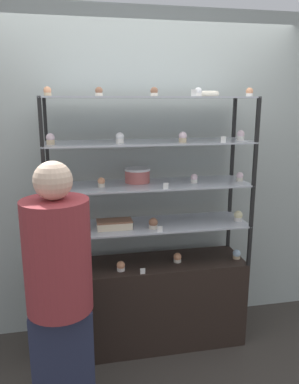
% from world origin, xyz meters
% --- Properties ---
extents(ground_plane, '(20.00, 20.00, 0.00)m').
position_xyz_m(ground_plane, '(0.00, 0.00, 0.00)').
color(ground_plane, '#38332D').
extents(back_wall, '(8.00, 0.05, 2.60)m').
position_xyz_m(back_wall, '(0.00, 0.35, 1.30)').
color(back_wall, '#A8B2AD').
rests_on(back_wall, ground_plane).
extents(display_base, '(1.48, 0.42, 0.69)m').
position_xyz_m(display_base, '(0.00, 0.00, 0.34)').
color(display_base, black).
rests_on(display_base, ground_plane).
extents(display_riser_lower, '(1.48, 0.42, 0.31)m').
position_xyz_m(display_riser_lower, '(0.00, 0.00, 0.98)').
color(display_riser_lower, black).
rests_on(display_riser_lower, display_base).
extents(display_riser_middle, '(1.48, 0.42, 0.31)m').
position_xyz_m(display_riser_middle, '(0.00, 0.00, 1.29)').
color(display_riser_middle, black).
rests_on(display_riser_middle, display_riser_lower).
extents(display_riser_upper, '(1.48, 0.42, 0.31)m').
position_xyz_m(display_riser_upper, '(0.00, 0.00, 1.60)').
color(display_riser_upper, black).
rests_on(display_riser_upper, display_riser_middle).
extents(display_riser_top, '(1.48, 0.42, 0.31)m').
position_xyz_m(display_riser_top, '(0.00, 0.00, 1.91)').
color(display_riser_top, black).
rests_on(display_riser_top, display_riser_upper).
extents(layer_cake_centerpiece, '(0.19, 0.19, 0.11)m').
position_xyz_m(layer_cake_centerpiece, '(-0.08, 0.07, 1.36)').
color(layer_cake_centerpiece, '#C66660').
rests_on(layer_cake_centerpiece, display_riser_middle).
extents(sheet_cake_frosted, '(0.26, 0.13, 0.06)m').
position_xyz_m(sheet_cake_frosted, '(-0.27, -0.05, 1.03)').
color(sheet_cake_frosted, beige).
rests_on(sheet_cake_frosted, display_riser_lower).
extents(cupcake_0, '(0.06, 0.06, 0.07)m').
position_xyz_m(cupcake_0, '(-0.69, -0.05, 0.72)').
color(cupcake_0, beige).
rests_on(cupcake_0, display_base).
extents(cupcake_1, '(0.06, 0.06, 0.07)m').
position_xyz_m(cupcake_1, '(-0.23, -0.10, 0.72)').
color(cupcake_1, white).
rests_on(cupcake_1, display_base).
extents(cupcake_2, '(0.06, 0.06, 0.07)m').
position_xyz_m(cupcake_2, '(0.21, -0.03, 0.72)').
color(cupcake_2, beige).
rests_on(cupcake_2, display_base).
extents(cupcake_3, '(0.06, 0.06, 0.07)m').
position_xyz_m(cupcake_3, '(0.69, -0.06, 0.72)').
color(cupcake_3, '#CCB28C').
rests_on(cupcake_3, display_base).
extents(price_tag_0, '(0.04, 0.00, 0.04)m').
position_xyz_m(price_tag_0, '(-0.09, -0.19, 0.71)').
color(price_tag_0, white).
rests_on(price_tag_0, display_base).
extents(cupcake_4, '(0.07, 0.07, 0.08)m').
position_xyz_m(cupcake_4, '(-0.68, -0.10, 1.04)').
color(cupcake_4, '#CCB28C').
rests_on(cupcake_4, display_riser_lower).
extents(cupcake_5, '(0.07, 0.07, 0.08)m').
position_xyz_m(cupcake_5, '(0.01, -0.10, 1.04)').
color(cupcake_5, beige).
rests_on(cupcake_5, display_riser_lower).
extents(cupcake_6, '(0.07, 0.07, 0.08)m').
position_xyz_m(cupcake_6, '(0.69, -0.05, 1.04)').
color(cupcake_6, white).
rests_on(cupcake_6, display_riser_lower).
extents(price_tag_1, '(0.04, 0.00, 0.04)m').
position_xyz_m(price_tag_1, '(0.04, -0.19, 1.02)').
color(price_tag_1, white).
rests_on(price_tag_1, display_riser_lower).
extents(cupcake_7, '(0.05, 0.05, 0.07)m').
position_xyz_m(cupcake_7, '(-0.69, -0.06, 1.34)').
color(cupcake_7, '#CCB28C').
rests_on(cupcake_7, display_riser_middle).
extents(cupcake_8, '(0.05, 0.05, 0.07)m').
position_xyz_m(cupcake_8, '(-0.35, -0.04, 1.34)').
color(cupcake_8, beige).
rests_on(cupcake_8, display_riser_middle).
extents(cupcake_9, '(0.05, 0.05, 0.07)m').
position_xyz_m(cupcake_9, '(0.33, -0.04, 1.34)').
color(cupcake_9, white).
rests_on(cupcake_9, display_riser_middle).
extents(cupcake_10, '(0.05, 0.05, 0.07)m').
position_xyz_m(cupcake_10, '(0.69, -0.04, 1.34)').
color(cupcake_10, beige).
rests_on(cupcake_10, display_riser_middle).
extents(price_tag_2, '(0.04, 0.00, 0.04)m').
position_xyz_m(price_tag_2, '(0.08, -0.19, 1.33)').
color(price_tag_2, white).
rests_on(price_tag_2, display_riser_middle).
extents(cupcake_11, '(0.06, 0.06, 0.07)m').
position_xyz_m(cupcake_11, '(-0.68, -0.07, 1.66)').
color(cupcake_11, '#CCB28C').
rests_on(cupcake_11, display_riser_upper).
extents(cupcake_12, '(0.06, 0.06, 0.07)m').
position_xyz_m(cupcake_12, '(-0.22, -0.08, 1.66)').
color(cupcake_12, white).
rests_on(cupcake_12, display_riser_upper).
extents(cupcake_13, '(0.06, 0.06, 0.07)m').
position_xyz_m(cupcake_13, '(0.22, -0.10, 1.66)').
color(cupcake_13, '#CCB28C').
rests_on(cupcake_13, display_riser_upper).
extents(cupcake_14, '(0.06, 0.06, 0.07)m').
position_xyz_m(cupcake_14, '(0.67, -0.05, 1.66)').
color(cupcake_14, white).
rests_on(cupcake_14, display_riser_upper).
extents(price_tag_3, '(0.04, 0.00, 0.04)m').
position_xyz_m(price_tag_3, '(0.48, -0.19, 1.64)').
color(price_tag_3, white).
rests_on(price_tag_3, display_riser_upper).
extents(cupcake_15, '(0.05, 0.05, 0.06)m').
position_xyz_m(cupcake_15, '(-0.68, -0.03, 1.96)').
color(cupcake_15, '#CCB28C').
rests_on(cupcake_15, display_riser_top).
extents(cupcake_16, '(0.05, 0.05, 0.06)m').
position_xyz_m(cupcake_16, '(-0.35, -0.04, 1.96)').
color(cupcake_16, beige).
rests_on(cupcake_16, display_riser_top).
extents(cupcake_17, '(0.05, 0.05, 0.06)m').
position_xyz_m(cupcake_17, '(0.01, -0.09, 1.96)').
color(cupcake_17, beige).
rests_on(cupcake_17, display_riser_top).
extents(cupcake_18, '(0.05, 0.05, 0.06)m').
position_xyz_m(cupcake_18, '(0.33, -0.07, 1.96)').
color(cupcake_18, white).
rests_on(cupcake_18, display_riser_top).
extents(cupcake_19, '(0.05, 0.05, 0.06)m').
position_xyz_m(cupcake_19, '(0.70, -0.10, 1.96)').
color(cupcake_19, white).
rests_on(cupcake_19, display_riser_top).
extents(price_tag_4, '(0.04, 0.00, 0.04)m').
position_xyz_m(price_tag_4, '(0.26, -0.19, 1.95)').
color(price_tag_4, white).
rests_on(price_tag_4, display_riser_top).
extents(donut_glazed, '(0.14, 0.14, 0.04)m').
position_xyz_m(donut_glazed, '(0.44, 0.01, 1.95)').
color(donut_glazed, '#EFE5CC').
rests_on(donut_glazed, display_riser_top).
extents(customer_figure, '(0.37, 0.37, 1.60)m').
position_xyz_m(customer_figure, '(-0.65, -0.64, 0.85)').
color(customer_figure, '#282D47').
rests_on(customer_figure, ground_plane).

